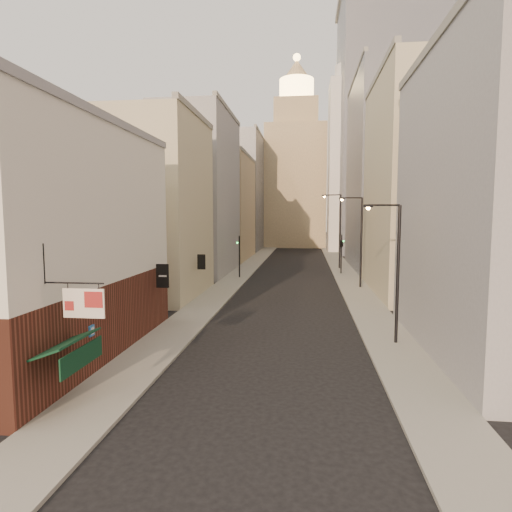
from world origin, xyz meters
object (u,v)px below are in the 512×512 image
at_px(white_tower, 349,160).
at_px(streetlamp_far, 338,227).
at_px(clock_tower, 296,172).
at_px(streetlamp_mid, 359,237).
at_px(traffic_light_left, 239,249).
at_px(streetlamp_near, 394,266).
at_px(traffic_light_right, 342,243).

xyz_separation_m(white_tower, streetlamp_far, (-4.04, -30.19, -12.76)).
xyz_separation_m(clock_tower, streetlamp_far, (6.96, -44.19, -11.79)).
distance_m(clock_tower, streetlamp_far, 46.26).
height_order(clock_tower, white_tower, clock_tower).
bearing_deg(streetlamp_mid, traffic_light_left, 150.96).
xyz_separation_m(streetlamp_near, streetlamp_far, (-0.60, 34.88, 1.28)).
bearing_deg(traffic_light_right, traffic_light_left, 18.23).
height_order(streetlamp_near, traffic_light_left, streetlamp_near).
bearing_deg(white_tower, traffic_light_left, -111.67).
bearing_deg(traffic_light_right, streetlamp_mid, 91.26).
bearing_deg(clock_tower, white_tower, -51.84).
xyz_separation_m(white_tower, traffic_light_left, (-16.11, -40.54, -15.09)).
relative_size(streetlamp_near, streetlamp_mid, 0.87).
bearing_deg(streetlamp_mid, streetlamp_far, 86.92).
xyz_separation_m(streetlamp_near, traffic_light_left, (-12.67, 24.54, -1.05)).
bearing_deg(streetlamp_near, traffic_light_left, 109.80).
distance_m(streetlamp_mid, streetlamp_far, 15.80).
bearing_deg(white_tower, streetlamp_far, -97.62).
bearing_deg(clock_tower, streetlamp_far, -81.05).
xyz_separation_m(clock_tower, traffic_light_right, (7.01, -49.68, -13.70)).
relative_size(streetlamp_near, traffic_light_left, 1.60).
bearing_deg(streetlamp_mid, white_tower, 79.68).
relative_size(streetlamp_near, traffic_light_right, 1.60).
relative_size(streetlamp_mid, traffic_light_right, 1.84).
xyz_separation_m(streetlamp_mid, streetlamp_far, (-0.93, 15.76, 0.60)).
distance_m(white_tower, traffic_light_left, 46.16).
bearing_deg(white_tower, clock_tower, 128.16).
relative_size(streetlamp_far, traffic_light_left, 2.05).
height_order(streetlamp_near, streetlamp_far, streetlamp_far).
bearing_deg(streetlamp_far, white_tower, 98.78).
bearing_deg(traffic_light_right, streetlamp_near, 87.45).
distance_m(streetlamp_near, streetlamp_mid, 19.14).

